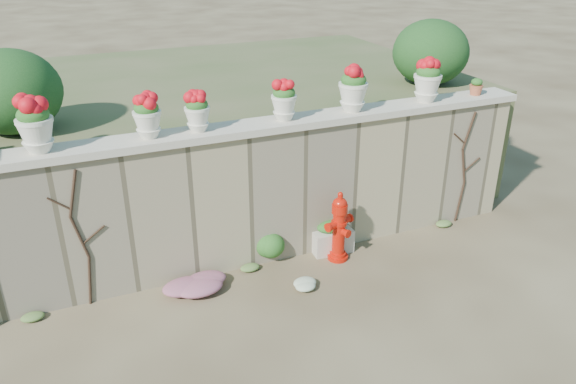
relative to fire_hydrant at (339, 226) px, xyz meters
name	(u,v)px	position (x,y,z in m)	size (l,w,h in m)	color
ground	(328,323)	(-0.82, -1.30, -0.55)	(80.00, 80.00, 0.00)	#463723
stone_wall	(274,194)	(-0.82, 0.50, 0.45)	(8.00, 0.40, 2.00)	#948663
wall_cap	(273,125)	(-0.82, 0.50, 1.50)	(8.10, 0.52, 0.10)	beige
raised_fill	(212,128)	(-0.82, 3.70, 0.45)	(9.00, 6.00, 2.00)	#384C23
back_shrub_left	(11,92)	(-4.02, 1.70, 2.00)	(1.30, 1.30, 1.10)	#143814
back_shrub_right	(431,52)	(2.58, 1.70, 2.00)	(1.30, 1.30, 1.10)	#143814
vine_left	(81,238)	(-3.49, 0.28, 0.44)	(0.60, 0.04, 1.91)	black
vine_right	(464,167)	(2.41, 0.28, 0.44)	(0.60, 0.04, 1.91)	black
fire_hydrant	(339,226)	(0.00, 0.00, 0.00)	(0.47, 0.34, 1.09)	#BE1407
planter_box	(331,237)	(0.02, 0.25, -0.31)	(0.63, 0.39, 0.51)	beige
green_shrub	(276,245)	(-0.90, 0.24, -0.23)	(0.66, 0.59, 0.63)	#1E5119
magenta_clump	(200,284)	(-2.11, -0.03, -0.42)	(0.97, 0.65, 0.26)	#CD298D
white_flowers	(308,283)	(-0.72, -0.52, -0.47)	(0.45, 0.36, 0.16)	white
urn_pot_0	(35,125)	(-3.77, 0.50, 1.88)	(0.42, 0.42, 0.66)	silver
urn_pot_1	(147,116)	(-2.49, 0.50, 1.83)	(0.35, 0.35, 0.55)	silver
urn_pot_2	(197,112)	(-1.86, 0.50, 1.81)	(0.33, 0.33, 0.52)	silver
urn_pot_3	(284,100)	(-0.66, 0.50, 1.82)	(0.35, 0.35, 0.55)	silver
urn_pot_4	(353,89)	(0.40, 0.50, 1.88)	(0.42, 0.42, 0.66)	silver
urn_pot_5	(427,80)	(1.67, 0.50, 1.87)	(0.42, 0.42, 0.65)	silver
terracotta_pot	(476,87)	(2.61, 0.50, 1.67)	(0.21, 0.21, 0.25)	#AE5535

